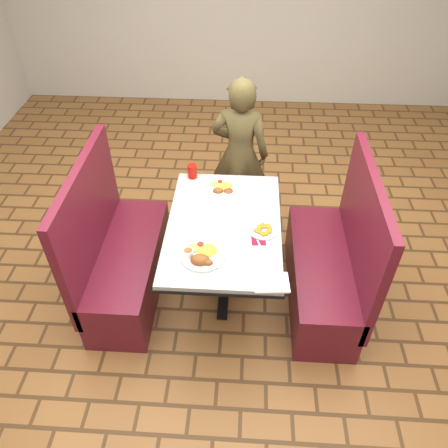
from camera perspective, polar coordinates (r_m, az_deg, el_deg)
The scene contains 15 objects.
room at distance 2.47m, azimuth 0.00°, elevation 20.63°, with size 7.00×7.04×2.82m.
dining_table at distance 3.15m, azimuth 0.00°, elevation -1.31°, with size 0.81×1.21×0.75m.
booth_bench_left at distance 3.50m, azimuth -13.20°, elevation -4.64°, with size 0.47×1.20×1.17m.
booth_bench_right at distance 3.44m, azimuth 13.48°, elevation -5.79°, with size 0.47×1.20×1.17m.
diner_person at distance 3.90m, azimuth 2.09°, elevation 9.13°, with size 0.51×0.34×1.41m, color brown.
near_dinner_plate at distance 2.83m, azimuth -2.93°, elevation -3.84°, with size 0.29×0.29×0.09m.
far_dinner_plate at distance 3.38m, azimuth -0.25°, elevation 4.87°, with size 0.25×0.25×0.06m.
plantain_plate at distance 3.03m, azimuth 5.15°, elevation -0.76°, with size 0.20×0.20×0.03m.
maroon_napkin at distance 2.97m, azimuth 4.54°, elevation -2.15°, with size 0.10×0.10×0.00m, color maroon.
spoon_utensil at distance 2.92m, azimuth 4.79°, elevation -3.00°, with size 0.01×0.13×0.00m, color silver.
red_tumbler at distance 3.51m, azimuth -4.17°, elevation 6.91°, with size 0.08×0.08×0.11m, color #BA140C.
paper_napkin at distance 2.71m, azimuth 6.22°, elevation -7.61°, with size 0.21×0.16×0.01m, color white.
knife_utensil at distance 2.84m, azimuth -0.92°, elevation -4.27°, with size 0.01×0.16×0.00m, color silver.
fork_utensil at distance 2.82m, azimuth -1.57°, elevation -4.64°, with size 0.01×0.15×0.00m, color silver.
lettuce_shreds at distance 3.12m, azimuth 0.80°, elevation 0.71°, with size 0.28×0.32×0.00m, color #85BC4B, non-canonical shape.
Camera 1 is at (0.14, -2.30, 2.79)m, focal length 35.00 mm.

